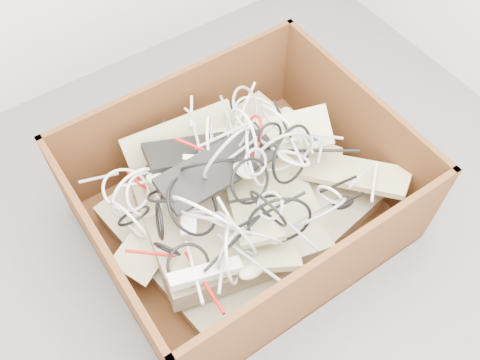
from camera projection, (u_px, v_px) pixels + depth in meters
ground at (271, 275)px, 2.16m from camera, size 3.00×3.00×0.00m
room_shell at (299, 35)px, 1.13m from camera, size 3.04×3.04×2.50m
cardboard_box at (239, 208)px, 2.20m from camera, size 1.20×1.00×0.51m
keyboard_pile at (248, 179)px, 2.09m from camera, size 1.20×0.81×0.37m
mice_scatter at (249, 175)px, 2.03m from camera, size 0.75×0.61×0.20m
power_strip_left at (189, 195)px, 1.96m from camera, size 0.22×0.29×0.13m
power_strip_right at (205, 273)px, 1.81m from camera, size 0.27×0.11×0.09m
vga_plug at (318, 137)px, 2.13m from camera, size 0.06×0.06×0.03m
cable_tangle at (230, 183)px, 1.94m from camera, size 1.03×0.87×0.49m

